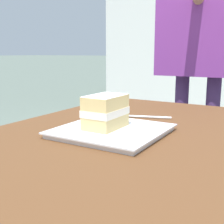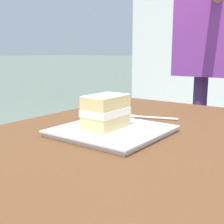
# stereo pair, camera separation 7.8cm
# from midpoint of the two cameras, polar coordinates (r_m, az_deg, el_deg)

# --- Properties ---
(patio_table) EXTENTS (1.17, 0.84, 0.74)m
(patio_table) POSITION_cam_midpoint_polar(r_m,az_deg,el_deg) (0.78, 2.51, -13.57)
(patio_table) COLOR brown
(patio_table) RESTS_ON ground
(dessert_plate) EXTENTS (0.27, 0.27, 0.02)m
(dessert_plate) POSITION_cam_midpoint_polar(r_m,az_deg,el_deg) (0.79, -2.83, -3.68)
(dessert_plate) COLOR white
(dessert_plate) RESTS_ON patio_table
(cake_slice) EXTENTS (0.12, 0.09, 0.09)m
(cake_slice) POSITION_cam_midpoint_polar(r_m,az_deg,el_deg) (0.79, -4.10, 0.05)
(cake_slice) COLOR #E0C17A
(cake_slice) RESTS_ON dessert_plate
(dessert_fork) EXTENTS (0.07, 0.17, 0.01)m
(dessert_fork) POSITION_cam_midpoint_polar(r_m,az_deg,el_deg) (0.99, 3.41, -0.92)
(dessert_fork) COLOR silver
(dessert_fork) RESTS_ON patio_table
(diner_person) EXTENTS (0.59, 0.46, 1.64)m
(diner_person) POSITION_cam_midpoint_polar(r_m,az_deg,el_deg) (1.70, 15.35, 15.71)
(diner_person) COLOR #452855
(diner_person) RESTS_ON ground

